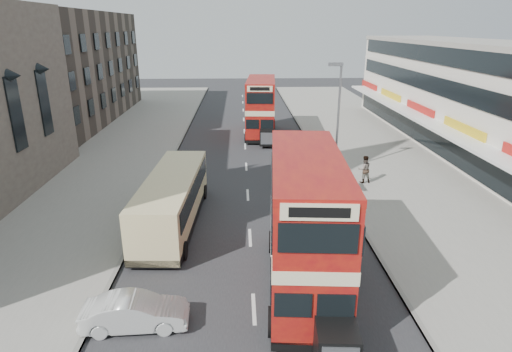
% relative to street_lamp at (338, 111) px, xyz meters
% --- Properties ---
extents(ground, '(160.00, 160.00, 0.00)m').
position_rel_street_lamp_xyz_m(ground, '(-6.52, -18.00, -4.78)').
color(ground, '#28282B').
rests_on(ground, ground).
extents(road_surface, '(12.00, 90.00, 0.01)m').
position_rel_street_lamp_xyz_m(road_surface, '(-6.52, 2.00, -4.78)').
color(road_surface, '#28282B').
rests_on(road_surface, ground).
extents(pavement_right, '(12.00, 90.00, 0.15)m').
position_rel_street_lamp_xyz_m(pavement_right, '(5.48, 2.00, -4.71)').
color(pavement_right, gray).
rests_on(pavement_right, ground).
extents(pavement_left, '(12.00, 90.00, 0.15)m').
position_rel_street_lamp_xyz_m(pavement_left, '(-18.52, 2.00, -4.71)').
color(pavement_left, gray).
rests_on(pavement_left, ground).
extents(kerb_left, '(0.20, 90.00, 0.16)m').
position_rel_street_lamp_xyz_m(kerb_left, '(-12.62, 2.00, -4.71)').
color(kerb_left, gray).
rests_on(kerb_left, ground).
extents(kerb_right, '(0.20, 90.00, 0.16)m').
position_rel_street_lamp_xyz_m(kerb_right, '(-0.42, 2.00, -4.71)').
color(kerb_right, gray).
rests_on(kerb_right, ground).
extents(brick_terrace, '(14.00, 28.00, 12.00)m').
position_rel_street_lamp_xyz_m(brick_terrace, '(-28.52, 20.00, 1.22)').
color(brick_terrace, '#66594C').
rests_on(brick_terrace, ground).
extents(commercial_row, '(9.90, 46.20, 9.30)m').
position_rel_street_lamp_xyz_m(commercial_row, '(13.42, 4.00, -0.09)').
color(commercial_row, beige).
rests_on(commercial_row, ground).
extents(street_lamp, '(1.00, 0.20, 8.12)m').
position_rel_street_lamp_xyz_m(street_lamp, '(0.00, 0.00, 0.00)').
color(street_lamp, slate).
rests_on(street_lamp, ground).
extents(bus_main, '(3.39, 10.21, 5.53)m').
position_rel_street_lamp_xyz_m(bus_main, '(-4.35, -14.41, -1.87)').
color(bus_main, black).
rests_on(bus_main, ground).
extents(bus_second, '(3.34, 9.99, 5.41)m').
position_rel_street_lamp_xyz_m(bus_second, '(-4.85, 12.41, -1.94)').
color(bus_second, black).
rests_on(bus_second, ground).
extents(coach, '(3.04, 10.08, 2.64)m').
position_rel_street_lamp_xyz_m(coach, '(-10.73, -8.21, -3.23)').
color(coach, black).
rests_on(coach, ground).
extents(car_left_front, '(3.90, 1.52, 1.26)m').
position_rel_street_lamp_xyz_m(car_left_front, '(-10.88, -16.88, -4.15)').
color(car_left_front, silver).
rests_on(car_left_front, ground).
extents(car_right_a, '(4.23, 1.82, 1.21)m').
position_rel_street_lamp_xyz_m(car_right_a, '(-1.65, -3.93, -4.18)').
color(car_right_a, '#AA2B11').
rests_on(car_right_a, ground).
extents(car_right_b, '(4.40, 2.25, 1.19)m').
position_rel_street_lamp_xyz_m(car_right_b, '(-1.83, 4.23, -4.19)').
color(car_right_b, '#D15E14').
rests_on(car_right_b, ground).
extents(pedestrian_near, '(0.78, 0.58, 1.95)m').
position_rel_street_lamp_xyz_m(pedestrian_near, '(1.60, -2.28, -3.66)').
color(pedestrian_near, gray).
rests_on(pedestrian_near, pavement_right).
extents(cyclist, '(0.75, 1.80, 1.99)m').
position_rel_street_lamp_xyz_m(cyclist, '(-2.64, -0.21, -4.12)').
color(cyclist, gray).
rests_on(cyclist, ground).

